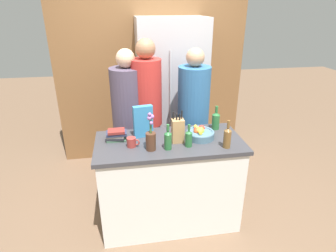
{
  "coord_description": "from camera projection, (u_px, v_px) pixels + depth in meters",
  "views": [
    {
      "loc": [
        -0.4,
        -2.38,
        2.15
      ],
      "look_at": [
        0.0,
        0.08,
        1.06
      ],
      "focal_mm": 30.0,
      "sensor_mm": 36.0,
      "label": 1
    }
  ],
  "objects": [
    {
      "name": "ground_plane",
      "position": [
        169.0,
        217.0,
        3.07
      ],
      "size": [
        14.0,
        14.0,
        0.0
      ],
      "primitive_type": "plane",
      "color": "brown"
    },
    {
      "name": "kitchen_island",
      "position": [
        169.0,
        182.0,
        2.88
      ],
      "size": [
        1.42,
        0.67,
        0.94
      ],
      "color": "silver",
      "rests_on": "ground_plane"
    },
    {
      "name": "back_wall_wood",
      "position": [
        151.0,
        69.0,
        3.93
      ],
      "size": [
        2.62,
        0.12,
        2.6
      ],
      "color": "brown",
      "rests_on": "ground_plane"
    },
    {
      "name": "refrigerator",
      "position": [
        171.0,
        97.0,
        3.76
      ],
      "size": [
        0.87,
        0.63,
        2.01
      ],
      "color": "#B7B7BC",
      "rests_on": "ground_plane"
    },
    {
      "name": "fruit_bowl",
      "position": [
        200.0,
        133.0,
        2.74
      ],
      "size": [
        0.27,
        0.27,
        0.11
      ],
      "color": "slate",
      "rests_on": "kitchen_island"
    },
    {
      "name": "knife_block",
      "position": [
        178.0,
        130.0,
        2.63
      ],
      "size": [
        0.11,
        0.1,
        0.31
      ],
      "color": "tan",
      "rests_on": "kitchen_island"
    },
    {
      "name": "flower_vase",
      "position": [
        151.0,
        137.0,
        2.48
      ],
      "size": [
        0.09,
        0.09,
        0.36
      ],
      "color": "#4C2D1E",
      "rests_on": "kitchen_island"
    },
    {
      "name": "cereal_box",
      "position": [
        143.0,
        121.0,
        2.73
      ],
      "size": [
        0.19,
        0.09,
        0.32
      ],
      "color": "teal",
      "rests_on": "kitchen_island"
    },
    {
      "name": "coffee_mug",
      "position": [
        132.0,
        142.0,
        2.57
      ],
      "size": [
        0.12,
        0.08,
        0.09
      ],
      "color": "#99332D",
      "rests_on": "kitchen_island"
    },
    {
      "name": "book_stack",
      "position": [
        116.0,
        135.0,
        2.7
      ],
      "size": [
        0.21,
        0.16,
        0.11
      ],
      "color": "#3D6047",
      "rests_on": "kitchen_island"
    },
    {
      "name": "bottle_oil",
      "position": [
        168.0,
        139.0,
        2.51
      ],
      "size": [
        0.07,
        0.07,
        0.24
      ],
      "color": "#286633",
      "rests_on": "kitchen_island"
    },
    {
      "name": "bottle_vinegar",
      "position": [
        227.0,
        137.0,
        2.53
      ],
      "size": [
        0.07,
        0.07,
        0.27
      ],
      "color": "brown",
      "rests_on": "kitchen_island"
    },
    {
      "name": "bottle_wine",
      "position": [
        216.0,
        120.0,
        2.91
      ],
      "size": [
        0.08,
        0.08,
        0.25
      ],
      "color": "#286633",
      "rests_on": "kitchen_island"
    },
    {
      "name": "bottle_water",
      "position": [
        189.0,
        138.0,
        2.56
      ],
      "size": [
        0.07,
        0.07,
        0.22
      ],
      "color": "#286633",
      "rests_on": "kitchen_island"
    },
    {
      "name": "person_at_sink",
      "position": [
        129.0,
        117.0,
        3.19
      ],
      "size": [
        0.37,
        0.37,
        1.72
      ],
      "rotation": [
        0.0,
        0.0,
        0.37
      ],
      "color": "#383842",
      "rests_on": "ground_plane"
    },
    {
      "name": "person_in_blue",
      "position": [
        147.0,
        110.0,
        3.17
      ],
      "size": [
        0.33,
        0.33,
        1.83
      ],
      "rotation": [
        0.0,
        0.0,
        -0.35
      ],
      "color": "#383842",
      "rests_on": "ground_plane"
    },
    {
      "name": "person_in_red_tee",
      "position": [
        193.0,
        114.0,
        3.26
      ],
      "size": [
        0.36,
        0.36,
        1.72
      ],
      "rotation": [
        0.0,
        0.0,
        -0.34
      ],
      "color": "#383842",
      "rests_on": "ground_plane"
    }
  ]
}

